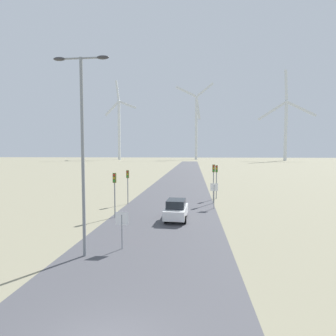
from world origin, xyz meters
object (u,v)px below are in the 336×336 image
(streetlamp, at_px, (82,135))
(traffic_light_post_near_right, at_px, (217,174))
(wind_turbine_center, at_px, (286,123))
(wind_turbine_far_left, at_px, (119,124))
(stop_sign_far, at_px, (214,191))
(traffic_light_post_near_left, at_px, (115,185))
(stop_sign_near, at_px, (122,223))
(car_approaching, at_px, (176,210))
(traffic_light_post_mid_left, at_px, (128,179))
(traffic_light_post_mid_right, at_px, (214,175))
(wind_turbine_left, at_px, (196,122))

(streetlamp, distance_m, traffic_light_post_near_right, 22.14)
(streetlamp, relative_size, wind_turbine_center, 0.17)
(wind_turbine_far_left, bearing_deg, wind_turbine_center, -6.33)
(stop_sign_far, distance_m, traffic_light_post_near_left, 10.60)
(streetlamp, xyz_separation_m, stop_sign_near, (1.86, 1.28, -5.35))
(stop_sign_far, relative_size, traffic_light_post_near_right, 0.63)
(traffic_light_post_near_right, distance_m, car_approaching, 12.18)
(stop_sign_far, xyz_separation_m, traffic_light_post_near_right, (0.76, 6.05, 1.27))
(traffic_light_post_near_left, height_order, traffic_light_post_mid_left, traffic_light_post_near_left)
(streetlamp, height_order, stop_sign_far, streetlamp)
(traffic_light_post_mid_right, distance_m, wind_turbine_left, 194.50)
(wind_turbine_center, bearing_deg, stop_sign_far, -110.62)
(stop_sign_far, distance_m, traffic_light_post_mid_right, 3.22)
(traffic_light_post_near_right, bearing_deg, traffic_light_post_near_left, -133.29)
(traffic_light_post_near_left, height_order, traffic_light_post_mid_right, traffic_light_post_mid_right)
(traffic_light_post_near_left, relative_size, traffic_light_post_mid_left, 1.04)
(stop_sign_near, relative_size, car_approaching, 0.55)
(traffic_light_post_mid_right, xyz_separation_m, wind_turbine_left, (-0.38, 192.40, 28.49))
(traffic_light_post_mid_right, height_order, wind_turbine_far_left, wind_turbine_far_left)
(stop_sign_far, bearing_deg, traffic_light_post_mid_right, 87.26)
(traffic_light_post_mid_right, height_order, car_approaching, traffic_light_post_mid_right)
(traffic_light_post_near_left, bearing_deg, stop_sign_near, -69.87)
(traffic_light_post_mid_right, bearing_deg, wind_turbine_center, 69.10)
(traffic_light_post_mid_left, height_order, wind_turbine_center, wind_turbine_center)
(traffic_light_post_mid_left, relative_size, wind_turbine_far_left, 0.06)
(stop_sign_far, bearing_deg, wind_turbine_center, 69.38)
(stop_sign_near, distance_m, wind_turbine_far_left, 207.32)
(traffic_light_post_mid_left, height_order, traffic_light_post_mid_right, traffic_light_post_mid_right)
(traffic_light_post_mid_left, relative_size, wind_turbine_center, 0.06)
(stop_sign_near, bearing_deg, traffic_light_post_near_left, 110.13)
(streetlamp, bearing_deg, car_approaching, 61.30)
(stop_sign_near, height_order, traffic_light_post_mid_left, traffic_light_post_mid_left)
(traffic_light_post_mid_right, bearing_deg, traffic_light_post_near_left, -141.41)
(car_approaching, xyz_separation_m, wind_turbine_far_left, (-60.14, 189.97, 28.17))
(stop_sign_far, relative_size, wind_turbine_far_left, 0.04)
(streetlamp, xyz_separation_m, traffic_light_post_near_right, (9.21, 19.77, -3.80))
(stop_sign_near, distance_m, wind_turbine_center, 198.00)
(streetlamp, relative_size, traffic_light_post_mid_right, 2.47)
(traffic_light_post_near_left, bearing_deg, streetlamp, -83.91)
(stop_sign_near, height_order, wind_turbine_left, wind_turbine_left)
(stop_sign_near, distance_m, car_approaching, 7.96)
(traffic_light_post_mid_left, bearing_deg, car_approaching, -47.10)
(traffic_light_post_near_left, xyz_separation_m, wind_turbine_far_left, (-54.44, 189.66, 26.07))
(traffic_light_post_near_left, relative_size, wind_turbine_far_left, 0.06)
(traffic_light_post_near_left, bearing_deg, wind_turbine_far_left, 106.01)
(traffic_light_post_mid_right, bearing_deg, car_approaching, -115.88)
(stop_sign_near, bearing_deg, traffic_light_post_near_right, 68.33)
(traffic_light_post_mid_left, relative_size, traffic_light_post_mid_right, 0.86)
(traffic_light_post_mid_right, bearing_deg, wind_turbine_far_left, 109.37)
(stop_sign_far, distance_m, traffic_light_post_mid_left, 9.94)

